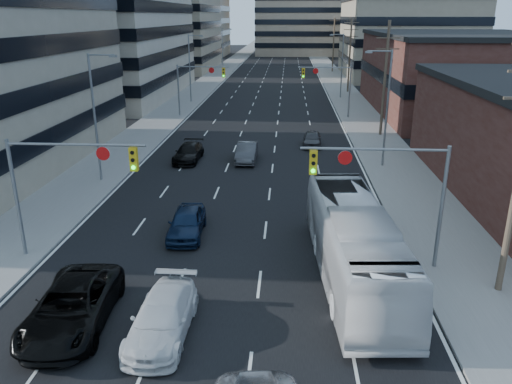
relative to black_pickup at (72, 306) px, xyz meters
The scene contains 28 objects.
ground 5.80m from the black_pickup, 25.13° to the right, with size 400.00×400.00×0.00m, color black.
road_surface 127.67m from the black_pickup, 87.67° to the left, with size 18.00×300.00×0.02m, color black.
sidewalk_left 127.72m from the black_pickup, 92.83° to the left, with size 5.00×300.00×0.15m, color slate.
sidewalk_right 128.65m from the black_pickup, 82.54° to the left, with size 5.00×300.00×0.15m, color slate.
office_left_far 99.61m from the black_pickup, 100.91° to the left, with size 20.00×30.00×16.00m, color gray.
storefront_right_mid 55.93m from the black_pickup, 58.45° to the left, with size 20.00×30.00×9.00m, color #472119.
office_right_far 90.94m from the black_pickup, 70.56° to the left, with size 22.00×28.00×14.00m, color gray.
bg_block_left 139.74m from the black_pickup, 99.41° to the left, with size 24.00×24.00×20.00m, color #ADA089.
bg_block_right 132.97m from the black_pickup, 73.74° to the left, with size 22.00×22.00×12.00m, color gray.
signal_near_left 6.94m from the black_pickup, 112.08° to the left, with size 6.59×0.33×6.00m.
signal_near_right 14.25m from the black_pickup, 23.71° to the left, with size 6.59×0.33×6.00m.
signal_far_left 42.77m from the black_pickup, 93.34° to the left, with size 6.09×0.33×6.00m.
signal_far_right 44.60m from the black_pickup, 73.16° to the left, with size 6.09×0.33×6.00m.
utility_pole_block 38.12m from the black_pickup, 62.59° to the left, with size 2.20×0.28×11.00m.
utility_pole_midblock 66.08m from the black_pickup, 74.69° to the left, with size 2.20×0.28×11.00m.
utility_pole_distant 95.29m from the black_pickup, 79.46° to the left, with size 2.20×0.28×11.00m.
streetlight_left_near 18.78m from the black_pickup, 106.31° to the left, with size 2.03×0.22×9.00m.
streetlight_left_mid 52.98m from the black_pickup, 95.58° to the left, with size 2.03×0.22×9.00m.
streetlight_left_far 87.81m from the black_pickup, 93.36° to the left, with size 2.03×0.22×9.00m.
streetlight_right_near 27.72m from the black_pickup, 55.44° to the left, with size 2.03×0.22×9.00m.
streetlight_right_far 59.77m from the black_pickup, 74.89° to the left, with size 2.03×0.22×9.00m.
black_pickup is the anchor object (origin of this frame).
white_van 3.62m from the black_pickup, ahead, with size 2.06×5.07×1.47m, color silver.
transit_bus 12.07m from the black_pickup, 21.52° to the left, with size 2.90×12.38×3.45m, color silver.
sedan_blue 9.04m from the black_pickup, 72.30° to the left, with size 1.81×4.49×1.53m, color #0C1A32.
sedan_grey_center 24.03m from the black_pickup, 78.45° to the left, with size 1.58×4.53×1.49m, color #39393C.
sedan_black_far 23.32m from the black_pickup, 90.00° to the left, with size 1.96×4.82×1.40m, color black.
sedan_grey_right 30.76m from the black_pickup, 70.24° to the left, with size 1.62×4.03×1.37m, color #353538.
Camera 1 is at (2.91, -13.64, 11.36)m, focal length 35.00 mm.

